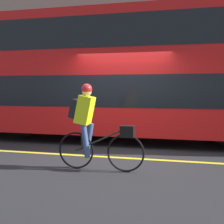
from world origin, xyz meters
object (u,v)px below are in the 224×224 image
(cyclist_on_bike, at_px, (91,124))
(trash_bin, at_px, (85,113))
(street_sign_post, at_px, (76,90))
(bus, at_px, (118,71))

(cyclist_on_bike, height_order, trash_bin, cyclist_on_bike)
(cyclist_on_bike, height_order, street_sign_post, street_sign_post)
(bus, xyz_separation_m, trash_bin, (-2.03, 2.69, -1.49))
(bus, xyz_separation_m, street_sign_post, (-2.38, 2.69, -0.57))
(bus, distance_m, cyclist_on_bike, 3.63)
(bus, height_order, trash_bin, bus)
(trash_bin, distance_m, street_sign_post, 0.99)
(street_sign_post, bearing_deg, trash_bin, 1.03)
(cyclist_on_bike, relative_size, trash_bin, 1.92)
(bus, relative_size, cyclist_on_bike, 5.88)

